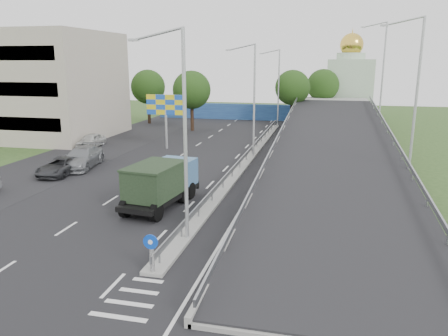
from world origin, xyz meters
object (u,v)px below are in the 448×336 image
(parked_car_d, at_px, (82,158))
(sign_bollard, at_px, (152,253))
(lamp_post_mid, at_px, (252,94))
(parked_car_c, at_px, (60,166))
(lamp_post_far, at_px, (277,84))
(dump_truck, at_px, (161,182))
(lamp_post_near, at_px, (181,126))
(parked_car_e, at_px, (91,141))
(billboard, at_px, (166,108))
(church, at_px, (349,83))

(parked_car_d, bearing_deg, sign_bollard, -60.81)
(lamp_post_mid, xyz_separation_m, parked_car_c, (-13.62, -9.78, -5.15))
(lamp_post_far, relative_size, parked_car_d, 1.73)
(lamp_post_mid, height_order, parked_car_c, lamp_post_mid)
(sign_bollard, bearing_deg, dump_truck, 108.51)
(lamp_post_near, xyz_separation_m, parked_car_e, (-17.05, 20.93, -5.09))
(lamp_post_mid, xyz_separation_m, parked_car_d, (-13.21, -7.26, -4.96))
(lamp_post_near, distance_m, parked_car_d, 19.01)
(lamp_post_far, bearing_deg, parked_car_e, -131.80)
(sign_bollard, bearing_deg, parked_car_d, 128.34)
(billboard, height_order, parked_car_d, billboard)
(dump_truck, bearing_deg, church, 82.66)
(dump_truck, distance_m, parked_car_d, 12.95)
(lamp_post_near, relative_size, church, 0.73)
(lamp_post_near, bearing_deg, parked_car_d, 136.04)
(parked_car_c, bearing_deg, lamp_post_far, 62.19)
(lamp_post_near, distance_m, parked_car_c, 17.79)
(lamp_post_near, bearing_deg, sign_bollard, -91.64)
(billboard, distance_m, parked_car_c, 13.10)
(lamp_post_mid, bearing_deg, parked_car_c, -144.31)
(dump_truck, bearing_deg, lamp_post_mid, 86.18)
(dump_truck, xyz_separation_m, parked_car_d, (-10.21, 7.94, -0.71))
(church, relative_size, parked_car_d, 2.37)
(sign_bollard, height_order, parked_car_c, sign_bollard)
(sign_bollard, distance_m, parked_car_c, 19.49)
(lamp_post_near, bearing_deg, church, 79.62)
(lamp_post_near, height_order, dump_truck, lamp_post_near)
(dump_truck, relative_size, parked_car_e, 1.58)
(parked_car_c, bearing_deg, billboard, 65.83)
(lamp_post_far, height_order, billboard, lamp_post_far)
(sign_bollard, relative_size, church, 0.12)
(church, xyz_separation_m, billboard, (-19.00, -32.00, -1.12))
(lamp_post_far, height_order, parked_car_e, lamp_post_far)
(dump_truck, bearing_deg, billboard, 116.90)
(church, height_order, parked_car_e, church)
(lamp_post_far, relative_size, dump_truck, 1.52)
(billboard, xyz_separation_m, parked_car_e, (-7.94, -1.07, -3.47))
(lamp_post_far, bearing_deg, parked_car_d, -115.85)
(church, bearing_deg, lamp_post_mid, -106.22)
(parked_car_c, bearing_deg, parked_car_e, 104.53)
(lamp_post_far, xyz_separation_m, parked_car_d, (-13.21, -27.26, -4.96))
(lamp_post_near, relative_size, dump_truck, 1.52)
(parked_car_c, bearing_deg, dump_truck, -30.27)
(billboard, xyz_separation_m, dump_truck, (6.11, -17.20, -2.63))
(lamp_post_mid, bearing_deg, dump_truck, -101.16)
(parked_car_d, bearing_deg, lamp_post_near, -53.11)
(lamp_post_mid, height_order, billboard, lamp_post_mid)
(dump_truck, xyz_separation_m, parked_car_e, (-14.05, 16.13, -0.85))
(lamp_post_far, bearing_deg, church, 54.76)
(lamp_post_near, height_order, lamp_post_mid, same)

